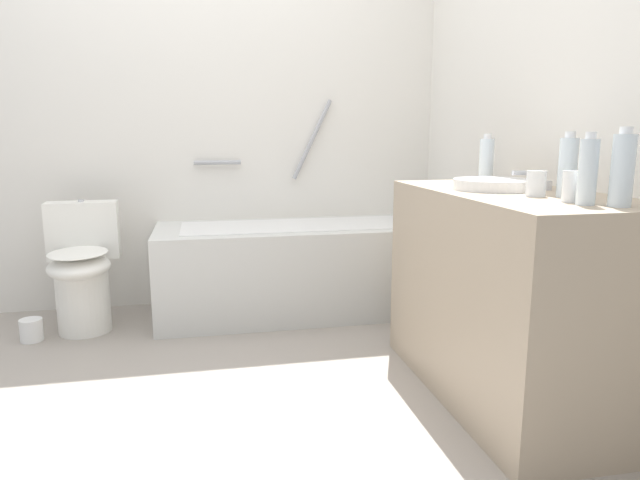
{
  "coord_description": "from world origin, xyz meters",
  "views": [
    {
      "loc": [
        0.08,
        -2.18,
        1.04
      ],
      "look_at": [
        0.56,
        0.15,
        0.59
      ],
      "focal_mm": 31.5,
      "sensor_mm": 36.0,
      "label": 1
    }
  ],
  "objects_px": {
    "drinking_glass_0": "(536,184)",
    "drinking_glass_1": "(572,186)",
    "bathtub": "(300,265)",
    "sink_basin": "(494,184)",
    "water_bottle_3": "(568,167)",
    "water_bottle_0": "(622,170)",
    "toilet": "(82,269)",
    "water_bottle_2": "(588,171)",
    "toilet_paper_roll": "(31,330)",
    "sink_faucet": "(536,180)",
    "water_bottle_1": "(486,160)"
  },
  "relations": [
    {
      "from": "drinking_glass_0",
      "to": "water_bottle_2",
      "type": "bearing_deg",
      "value": -87.45
    },
    {
      "from": "toilet",
      "to": "toilet_paper_roll",
      "type": "relative_size",
      "value": 5.99
    },
    {
      "from": "sink_basin",
      "to": "drinking_glass_1",
      "type": "distance_m",
      "value": 0.43
    },
    {
      "from": "water_bottle_2",
      "to": "drinking_glass_0",
      "type": "xyz_separation_m",
      "value": [
        -0.01,
        0.25,
        -0.06
      ]
    },
    {
      "from": "sink_faucet",
      "to": "water_bottle_0",
      "type": "distance_m",
      "value": 0.57
    },
    {
      "from": "water_bottle_1",
      "to": "drinking_glass_0",
      "type": "distance_m",
      "value": 0.54
    },
    {
      "from": "drinking_glass_0",
      "to": "drinking_glass_1",
      "type": "bearing_deg",
      "value": -84.61
    },
    {
      "from": "sink_faucet",
      "to": "drinking_glass_0",
      "type": "distance_m",
      "value": 0.29
    },
    {
      "from": "sink_faucet",
      "to": "water_bottle_0",
      "type": "xyz_separation_m",
      "value": [
        -0.07,
        -0.56,
        0.08
      ]
    },
    {
      "from": "bathtub",
      "to": "drinking_glass_1",
      "type": "bearing_deg",
      "value": -68.24
    },
    {
      "from": "bathtub",
      "to": "sink_basin",
      "type": "relative_size",
      "value": 5.18
    },
    {
      "from": "sink_basin",
      "to": "water_bottle_3",
      "type": "xyz_separation_m",
      "value": [
        0.11,
        -0.3,
        0.08
      ]
    },
    {
      "from": "water_bottle_3",
      "to": "drinking_glass_0",
      "type": "height_order",
      "value": "water_bottle_3"
    },
    {
      "from": "drinking_glass_1",
      "to": "bathtub",
      "type": "bearing_deg",
      "value": 111.76
    },
    {
      "from": "bathtub",
      "to": "sink_basin",
      "type": "height_order",
      "value": "bathtub"
    },
    {
      "from": "water_bottle_1",
      "to": "water_bottle_2",
      "type": "height_order",
      "value": "water_bottle_2"
    },
    {
      "from": "sink_faucet",
      "to": "sink_basin",
      "type": "bearing_deg",
      "value": -180.0
    },
    {
      "from": "drinking_glass_0",
      "to": "bathtub",
      "type": "bearing_deg",
      "value": 113.64
    },
    {
      "from": "sink_basin",
      "to": "toilet_paper_roll",
      "type": "relative_size",
      "value": 2.76
    },
    {
      "from": "toilet",
      "to": "sink_faucet",
      "type": "distance_m",
      "value": 2.28
    },
    {
      "from": "bathtub",
      "to": "water_bottle_3",
      "type": "distance_m",
      "value": 1.72
    },
    {
      "from": "bathtub",
      "to": "water_bottle_2",
      "type": "height_order",
      "value": "bathtub"
    },
    {
      "from": "bathtub",
      "to": "water_bottle_1",
      "type": "xyz_separation_m",
      "value": [
        0.7,
        -0.85,
        0.64
      ]
    },
    {
      "from": "toilet_paper_roll",
      "to": "drinking_glass_1",
      "type": "bearing_deg",
      "value": -33.52
    },
    {
      "from": "water_bottle_3",
      "to": "bathtub",
      "type": "bearing_deg",
      "value": 115.74
    },
    {
      "from": "sink_basin",
      "to": "water_bottle_3",
      "type": "bearing_deg",
      "value": -69.51
    },
    {
      "from": "toilet",
      "to": "water_bottle_0",
      "type": "height_order",
      "value": "water_bottle_0"
    },
    {
      "from": "water_bottle_0",
      "to": "water_bottle_3",
      "type": "distance_m",
      "value": 0.26
    },
    {
      "from": "water_bottle_3",
      "to": "water_bottle_0",
      "type": "bearing_deg",
      "value": -90.1
    },
    {
      "from": "water_bottle_2",
      "to": "drinking_glass_1",
      "type": "height_order",
      "value": "water_bottle_2"
    },
    {
      "from": "bathtub",
      "to": "water_bottle_2",
      "type": "distance_m",
      "value": 1.87
    },
    {
      "from": "toilet",
      "to": "water_bottle_2",
      "type": "height_order",
      "value": "water_bottle_2"
    },
    {
      "from": "toilet",
      "to": "toilet_paper_roll",
      "type": "xyz_separation_m",
      "value": [
        -0.24,
        -0.13,
        -0.27
      ]
    },
    {
      "from": "drinking_glass_0",
      "to": "sink_basin",
      "type": "bearing_deg",
      "value": 95.89
    },
    {
      "from": "sink_basin",
      "to": "water_bottle_0",
      "type": "bearing_deg",
      "value": -78.8
    },
    {
      "from": "water_bottle_0",
      "to": "drinking_glass_0",
      "type": "height_order",
      "value": "water_bottle_0"
    },
    {
      "from": "drinking_glass_1",
      "to": "toilet_paper_roll",
      "type": "xyz_separation_m",
      "value": [
        -2.05,
        1.36,
        -0.82
      ]
    },
    {
      "from": "water_bottle_3",
      "to": "drinking_glass_1",
      "type": "distance_m",
      "value": 0.15
    },
    {
      "from": "drinking_glass_1",
      "to": "sink_faucet",
      "type": "bearing_deg",
      "value": 71.58
    },
    {
      "from": "toilet",
      "to": "toilet_paper_roll",
      "type": "height_order",
      "value": "toilet"
    },
    {
      "from": "water_bottle_3",
      "to": "drinking_glass_1",
      "type": "relative_size",
      "value": 2.23
    },
    {
      "from": "sink_basin",
      "to": "water_bottle_2",
      "type": "relative_size",
      "value": 1.41
    },
    {
      "from": "water_bottle_0",
      "to": "toilet_paper_roll",
      "type": "height_order",
      "value": "water_bottle_0"
    },
    {
      "from": "toilet_paper_roll",
      "to": "toilet",
      "type": "bearing_deg",
      "value": 29.03
    },
    {
      "from": "drinking_glass_1",
      "to": "drinking_glass_0",
      "type": "bearing_deg",
      "value": 95.39
    },
    {
      "from": "bathtub",
      "to": "sink_faucet",
      "type": "distance_m",
      "value": 1.49
    },
    {
      "from": "sink_faucet",
      "to": "bathtub",
      "type": "bearing_deg",
      "value": 123.87
    },
    {
      "from": "bathtub",
      "to": "water_bottle_3",
      "type": "xyz_separation_m",
      "value": [
        0.69,
        -1.43,
        0.65
      ]
    },
    {
      "from": "water_bottle_2",
      "to": "drinking_glass_1",
      "type": "xyz_separation_m",
      "value": [
        0.01,
        0.08,
        -0.05
      ]
    },
    {
      "from": "drinking_glass_1",
      "to": "toilet_paper_roll",
      "type": "relative_size",
      "value": 0.88
    }
  ]
}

